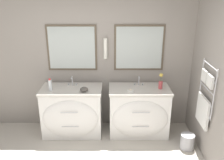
% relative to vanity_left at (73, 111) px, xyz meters
% --- Properties ---
extents(wall_back, '(5.14, 0.15, 2.60)m').
position_rel_vanity_left_xyz_m(wall_back, '(0.37, 0.39, 0.87)').
color(wall_back, gray).
rests_on(wall_back, ground_plane).
extents(wall_right, '(0.13, 3.91, 2.60)m').
position_rel_vanity_left_xyz_m(wall_right, '(2.17, -0.70, 0.85)').
color(wall_right, gray).
rests_on(wall_right, ground_plane).
extents(vanity_left, '(1.05, 0.64, 0.87)m').
position_rel_vanity_left_xyz_m(vanity_left, '(0.00, 0.00, 0.00)').
color(vanity_left, white).
rests_on(vanity_left, ground_plane).
extents(vanity_right, '(1.05, 0.64, 0.87)m').
position_rel_vanity_left_xyz_m(vanity_right, '(1.18, 0.00, 0.00)').
color(vanity_right, white).
rests_on(vanity_right, ground_plane).
extents(faucet_left, '(0.17, 0.11, 0.17)m').
position_rel_vanity_left_xyz_m(faucet_left, '(-0.00, 0.18, 0.51)').
color(faucet_left, silver).
rests_on(faucet_left, vanity_left).
extents(faucet_right, '(0.17, 0.11, 0.17)m').
position_rel_vanity_left_xyz_m(faucet_right, '(1.18, 0.18, 0.51)').
color(faucet_right, silver).
rests_on(faucet_right, vanity_right).
extents(toiletry_bottle, '(0.06, 0.06, 0.21)m').
position_rel_vanity_left_xyz_m(toiletry_bottle, '(-0.33, -0.06, 0.53)').
color(toiletry_bottle, silver).
rests_on(toiletry_bottle, vanity_left).
extents(amenity_bowl, '(0.13, 0.13, 0.08)m').
position_rel_vanity_left_xyz_m(amenity_bowl, '(0.24, -0.11, 0.47)').
color(amenity_bowl, '#4C4742').
rests_on(amenity_bowl, vanity_left).
extents(flower_vase, '(0.07, 0.07, 0.28)m').
position_rel_vanity_left_xyz_m(flower_vase, '(1.53, 0.03, 0.54)').
color(flower_vase, '#CC4C51').
rests_on(flower_vase, vanity_right).
extents(soap_dish, '(0.10, 0.07, 0.04)m').
position_rel_vanity_left_xyz_m(soap_dish, '(1.01, -0.11, 0.44)').
color(soap_dish, white).
rests_on(soap_dish, vanity_right).
extents(waste_bin, '(0.23, 0.23, 0.25)m').
position_rel_vanity_left_xyz_m(waste_bin, '(1.94, -0.45, -0.31)').
color(waste_bin, '#B7B7BC').
rests_on(waste_bin, ground_plane).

